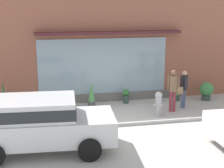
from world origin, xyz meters
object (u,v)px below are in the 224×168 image
Objects in this scene: fire_hydrant at (158,104)px; potted_plant_low_front at (91,95)px; pedestrian_with_handbag at (174,88)px; potted_plant_trailing_edge at (206,90)px; pedestrian_passerby at (184,87)px; potted_plant_corner_tall at (4,98)px; potted_plant_window_left at (126,95)px; parked_car_silver at (40,121)px; potted_plant_window_center at (177,89)px.

fire_hydrant is 0.90× the size of potted_plant_low_front.
pedestrian_with_handbag is 2.10× the size of potted_plant_trailing_edge.
pedestrian_passerby reaches higher than potted_plant_corner_tall.
pedestrian_passerby is 3.87m from potted_plant_low_front.
potted_plant_trailing_edge is (1.49, 0.87, -0.46)m from pedestrian_passerby.
potted_plant_window_left is at bearing 175.70° from potted_plant_trailing_edge.
fire_hydrant is 6.12m from potted_plant_corner_tall.
parked_car_silver is at bearing -70.09° from potted_plant_corner_tall.
pedestrian_with_handbag is 1.61× the size of potted_plant_low_front.
potted_plant_corner_tall is at bearing -172.77° from pedestrian_with_handbag.
pedestrian_with_handbag is at bearing -23.23° from potted_plant_low_front.
parked_car_silver reaches higher than potted_plant_trailing_edge.
parked_car_silver reaches higher than potted_plant_low_front.
potted_plant_window_center reaches higher than potted_plant_trailing_edge.
pedestrian_passerby reaches higher than potted_plant_window_left.
fire_hydrant is 2.93m from potted_plant_low_front.
fire_hydrant is 3.31m from potted_plant_trailing_edge.
pedestrian_passerby reaches higher than fire_hydrant.
fire_hydrant is at bearing -15.52° from potted_plant_corner_tall.
fire_hydrant is 0.90× the size of potted_plant_window_center.
potted_plant_trailing_edge is (7.33, 3.96, -0.47)m from parked_car_silver.
potted_plant_window_left is at bearing 178.08° from potted_plant_window_center.
pedestrian_passerby is 0.37× the size of parked_car_silver.
potted_plant_window_center is at bearing 80.00° from pedestrian_with_handbag.
pedestrian_passerby is 1.15m from potted_plant_window_center.
fire_hydrant is at bearing -129.59° from potted_plant_window_center.
parked_car_silver is at bearing -152.73° from fire_hydrant.
potted_plant_window_center is (0.78, 1.47, -0.49)m from pedestrian_with_handbag.
fire_hydrant is at bearing -36.07° from potted_plant_low_front.
parked_car_silver is at bearing -130.77° from potted_plant_window_left.
potted_plant_corner_tall is (-7.43, -0.22, 0.11)m from potted_plant_window_center.
potted_plant_low_front is (3.53, 0.09, -0.11)m from potted_plant_corner_tall.
parked_car_silver reaches higher than potted_plant_corner_tall.
potted_plant_window_left is 5.10m from potted_plant_corner_tall.
potted_plant_trailing_edge is 0.64× the size of potted_plant_corner_tall.
pedestrian_with_handbag reaches higher than potted_plant_window_left.
potted_plant_trailing_edge is at bearing 49.03° from pedestrian_with_handbag.
parked_car_silver is at bearing 168.08° from pedestrian_passerby.
parked_car_silver is 5.24× the size of potted_plant_trailing_edge.
potted_plant_corner_tall is at bearing 133.54° from pedestrian_passerby.
potted_plant_low_front is at bearing 1.41° from potted_plant_corner_tall.
pedestrian_passerby is at bearing -98.60° from potted_plant_window_center.
fire_hydrant is 1.18× the size of potted_plant_trailing_edge.
pedestrian_passerby is (0.62, 0.40, -0.08)m from pedestrian_with_handbag.
pedestrian_with_handbag reaches higher than potted_plant_low_front.
parked_car_silver reaches higher than pedestrian_passerby.
potted_plant_low_front reaches higher than potted_plant_window_left.
potted_plant_corner_tall is (-7.27, 0.85, -0.30)m from pedestrian_passerby.
potted_plant_corner_tall is at bearing 164.48° from fire_hydrant.
pedestrian_with_handbag is 5.87m from parked_car_silver.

